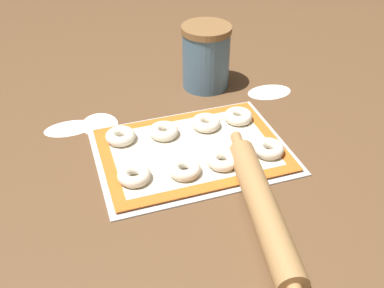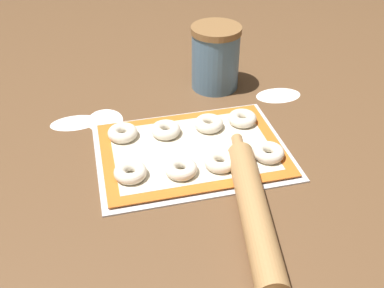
# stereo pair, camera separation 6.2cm
# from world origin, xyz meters

# --- Properties ---
(ground_plane) EXTENTS (2.80, 2.80, 0.00)m
(ground_plane) POSITION_xyz_m (0.00, 0.00, 0.00)
(ground_plane) COLOR brown
(baking_tray) EXTENTS (0.40, 0.30, 0.01)m
(baking_tray) POSITION_xyz_m (0.01, -0.02, 0.00)
(baking_tray) COLOR silver
(baking_tray) RESTS_ON ground_plane
(baking_mat) EXTENTS (0.38, 0.27, 0.00)m
(baking_mat) POSITION_xyz_m (0.01, -0.02, 0.01)
(baking_mat) COLOR orange
(baking_mat) RESTS_ON baking_tray
(bagel_front_far_left) EXTENTS (0.06, 0.06, 0.02)m
(bagel_front_far_left) POSITION_xyz_m (-0.13, -0.08, 0.02)
(bagel_front_far_left) COLOR silver
(bagel_front_far_left) RESTS_ON baking_mat
(bagel_front_mid_left) EXTENTS (0.06, 0.06, 0.02)m
(bagel_front_mid_left) POSITION_xyz_m (-0.03, -0.09, 0.02)
(bagel_front_mid_left) COLOR silver
(bagel_front_mid_left) RESTS_ON baking_mat
(bagel_front_mid_right) EXTENTS (0.06, 0.06, 0.02)m
(bagel_front_mid_right) POSITION_xyz_m (0.05, -0.09, 0.02)
(bagel_front_mid_right) COLOR silver
(bagel_front_mid_right) RESTS_ON baking_mat
(bagel_front_far_right) EXTENTS (0.06, 0.06, 0.02)m
(bagel_front_far_right) POSITION_xyz_m (0.15, -0.09, 0.02)
(bagel_front_far_right) COLOR silver
(bagel_front_far_right) RESTS_ON baking_mat
(bagel_back_far_left) EXTENTS (0.06, 0.06, 0.02)m
(bagel_back_far_left) POSITION_xyz_m (-0.13, 0.06, 0.02)
(bagel_back_far_left) COLOR silver
(bagel_back_far_left) RESTS_ON baking_mat
(bagel_back_mid_left) EXTENTS (0.06, 0.06, 0.02)m
(bagel_back_mid_left) POSITION_xyz_m (-0.03, 0.04, 0.02)
(bagel_back_mid_left) COLOR silver
(bagel_back_mid_left) RESTS_ON baking_mat
(bagel_back_mid_right) EXTENTS (0.06, 0.06, 0.02)m
(bagel_back_mid_right) POSITION_xyz_m (0.06, 0.05, 0.02)
(bagel_back_mid_right) COLOR silver
(bagel_back_mid_right) RESTS_ON baking_mat
(bagel_back_far_right) EXTENTS (0.06, 0.06, 0.02)m
(bagel_back_far_right) POSITION_xyz_m (0.14, 0.05, 0.02)
(bagel_back_far_right) COLOR silver
(bagel_back_far_right) RESTS_ON baking_mat
(flour_canister) EXTENTS (0.13, 0.13, 0.16)m
(flour_canister) POSITION_xyz_m (0.13, 0.25, 0.08)
(flour_canister) COLOR slate
(flour_canister) RESTS_ON ground_plane
(rolling_pin) EXTENTS (0.11, 0.43, 0.05)m
(rolling_pin) POSITION_xyz_m (0.07, -0.24, 0.03)
(rolling_pin) COLOR #AD7F4C
(rolling_pin) RESTS_ON ground_plane
(flour_patch_near) EXTENTS (0.12, 0.07, 0.00)m
(flour_patch_near) POSITION_xyz_m (0.28, 0.16, 0.00)
(flour_patch_near) COLOR white
(flour_patch_near) RESTS_ON ground_plane
(flour_patch_far) EXTENTS (0.08, 0.10, 0.00)m
(flour_patch_far) POSITION_xyz_m (-0.16, 0.15, 0.00)
(flour_patch_far) COLOR white
(flour_patch_far) RESTS_ON ground_plane
(flour_patch_side) EXTENTS (0.11, 0.06, 0.00)m
(flour_patch_side) POSITION_xyz_m (-0.23, 0.16, 0.00)
(flour_patch_side) COLOR white
(flour_patch_side) RESTS_ON ground_plane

